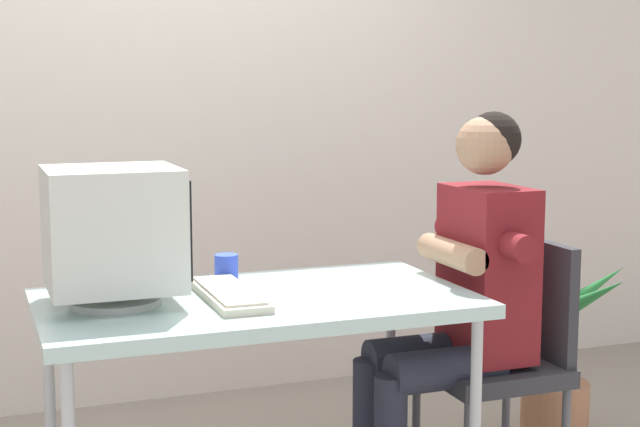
# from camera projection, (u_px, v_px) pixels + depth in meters

# --- Properties ---
(wall_back) EXTENTS (8.00, 0.10, 3.00)m
(wall_back) POSITION_uv_depth(u_px,v_px,m) (228.00, 64.00, 4.24)
(wall_back) COLOR beige
(wall_back) RESTS_ON ground_plane
(desk) EXTENTS (1.34, 0.74, 0.76)m
(desk) POSITION_uv_depth(u_px,v_px,m) (256.00, 313.00, 2.95)
(desk) COLOR #B7B7BC
(desk) RESTS_ON ground_plane
(crt_monitor) EXTENTS (0.40, 0.37, 0.41)m
(crt_monitor) POSITION_uv_depth(u_px,v_px,m) (114.00, 230.00, 2.81)
(crt_monitor) COLOR silver
(crt_monitor) RESTS_ON desk
(keyboard) EXTENTS (0.15, 0.47, 0.03)m
(keyboard) POSITION_uv_depth(u_px,v_px,m) (229.00, 294.00, 2.91)
(keyboard) COLOR beige
(keyboard) RESTS_ON desk
(office_chair) EXTENTS (0.44, 0.44, 0.87)m
(office_chair) POSITION_uv_depth(u_px,v_px,m) (507.00, 350.00, 3.32)
(office_chair) COLOR #4C4C51
(office_chair) RESTS_ON ground_plane
(person_seated) EXTENTS (0.69, 0.54, 1.32)m
(person_seated) POSITION_uv_depth(u_px,v_px,m) (461.00, 292.00, 3.22)
(person_seated) COLOR maroon
(person_seated) RESTS_ON ground_plane
(potted_plant) EXTENTS (0.51, 0.56, 0.80)m
(potted_plant) POSITION_uv_depth(u_px,v_px,m) (557.00, 364.00, 3.75)
(potted_plant) COLOR #9E6647
(potted_plant) RESTS_ON ground_plane
(desk_mug) EXTENTS (0.08, 0.09, 0.09)m
(desk_mug) POSITION_uv_depth(u_px,v_px,m) (226.00, 267.00, 3.18)
(desk_mug) COLOR blue
(desk_mug) RESTS_ON desk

